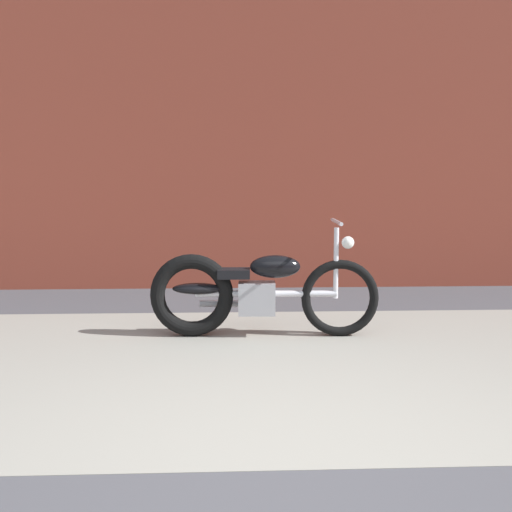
# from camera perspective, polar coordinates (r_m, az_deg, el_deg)

# --- Properties ---
(ground_plane) EXTENTS (80.00, 80.00, 0.00)m
(ground_plane) POSITION_cam_1_polar(r_m,az_deg,el_deg) (3.09, 3.40, -19.29)
(ground_plane) COLOR #47474C
(sidewalk_slab) EXTENTS (36.00, 3.50, 0.01)m
(sidewalk_slab) POSITION_cam_1_polar(r_m,az_deg,el_deg) (4.71, 1.19, -9.78)
(sidewalk_slab) COLOR gray
(sidewalk_slab) RESTS_ON ground
(brick_building_wall) EXTENTS (36.00, 0.50, 5.34)m
(brick_building_wall) POSITION_cam_1_polar(r_m,az_deg,el_deg) (8.06, -0.40, 16.40)
(brick_building_wall) COLOR brown
(brick_building_wall) RESTS_ON ground
(motorcycle_black) EXTENTS (2.01, 0.58, 1.03)m
(motorcycle_black) POSITION_cam_1_polar(r_m,az_deg,el_deg) (5.37, -0.75, -3.33)
(motorcycle_black) COLOR black
(motorcycle_black) RESTS_ON ground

